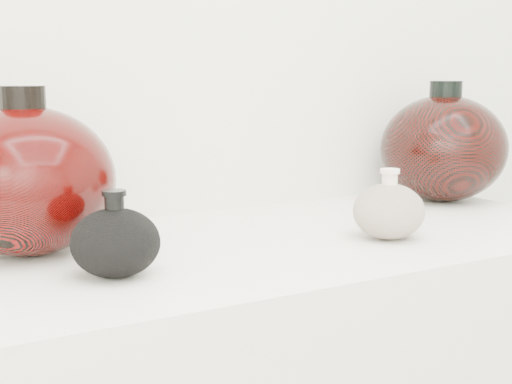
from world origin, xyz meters
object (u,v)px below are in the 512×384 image
black_gourd_vase (116,242)px  right_round_pot (443,148)px  left_round_pot (27,180)px  cream_gourd_vase (389,211)px

black_gourd_vase → right_round_pot: size_ratio=0.40×
left_round_pot → right_round_pot: right_round_pot is taller
left_round_pot → right_round_pot: (0.81, 0.02, 0.00)m
black_gourd_vase → left_round_pot: (-0.07, 0.17, 0.06)m
cream_gourd_vase → left_round_pot: (-0.50, 0.18, 0.06)m
right_round_pot → cream_gourd_vase: bearing=-146.9°
black_gourd_vase → left_round_pot: 0.19m
black_gourd_vase → cream_gourd_vase: (0.43, -0.01, -0.00)m
black_gourd_vase → cream_gourd_vase: 0.43m
cream_gourd_vase → right_round_pot: right_round_pot is taller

